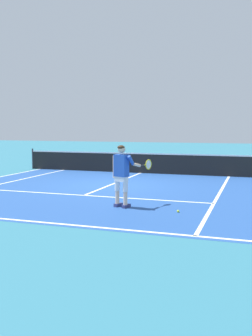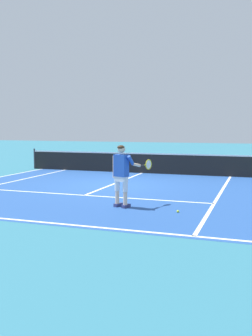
# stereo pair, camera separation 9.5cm
# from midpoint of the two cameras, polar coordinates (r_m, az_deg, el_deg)

# --- Properties ---
(ground_plane) EXTENTS (80.00, 80.00, 0.00)m
(ground_plane) POSITION_cam_midpoint_polar(r_m,az_deg,el_deg) (14.74, -2.45, -2.51)
(ground_plane) COLOR teal
(court_inner_surface) EXTENTS (10.98, 10.33, 0.00)m
(court_inner_surface) POSITION_cam_midpoint_polar(r_m,az_deg,el_deg) (13.84, -3.92, -3.07)
(court_inner_surface) COLOR #234C93
(court_inner_surface) RESTS_ON ground
(line_baseline) EXTENTS (10.98, 0.10, 0.01)m
(line_baseline) POSITION_cam_midpoint_polar(r_m,az_deg,el_deg) (9.54, -15.56, -7.47)
(line_baseline) COLOR white
(line_baseline) RESTS_ON ground
(line_service) EXTENTS (8.23, 0.10, 0.01)m
(line_service) POSITION_cam_midpoint_polar(r_m,az_deg,el_deg) (12.54, -6.44, -4.04)
(line_service) COLOR white
(line_service) RESTS_ON ground
(line_centre_service) EXTENTS (0.10, 6.40, 0.01)m
(line_centre_service) POSITION_cam_midpoint_polar(r_m,az_deg,el_deg) (15.46, -1.40, -2.08)
(line_centre_service) COLOR white
(line_centre_service) RESTS_ON ground
(line_singles_left) EXTENTS (0.10, 9.93, 0.01)m
(line_singles_left) POSITION_cam_midpoint_polar(r_m,az_deg,el_deg) (15.87, -17.78, -2.16)
(line_singles_left) COLOR white
(line_singles_left) RESTS_ON ground
(line_singles_right) EXTENTS (0.10, 9.93, 0.01)m
(line_singles_right) POSITION_cam_midpoint_polar(r_m,az_deg,el_deg) (12.85, 13.32, -3.93)
(line_singles_right) COLOR white
(line_singles_right) RESTS_ON ground
(tennis_net) EXTENTS (11.96, 0.08, 1.07)m
(tennis_net) POSITION_cam_midpoint_polar(r_m,az_deg,el_deg) (18.42, 2.02, 0.79)
(tennis_net) COLOR #333338
(tennis_net) RESTS_ON ground
(tennis_player) EXTENTS (0.91, 1.02, 1.71)m
(tennis_player) POSITION_cam_midpoint_polar(r_m,az_deg,el_deg) (10.52, -0.83, -0.54)
(tennis_player) COLOR navy
(tennis_player) RESTS_ON ground
(tennis_ball_near_feet) EXTENTS (0.07, 0.07, 0.07)m
(tennis_ball_near_feet) POSITION_cam_midpoint_polar(r_m,az_deg,el_deg) (10.11, 7.46, -6.36)
(tennis_ball_near_feet) COLOR #CCE02D
(tennis_ball_near_feet) RESTS_ON ground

